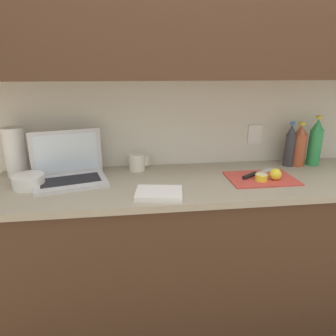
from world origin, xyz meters
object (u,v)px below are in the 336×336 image
object	(u,v)px
bottle_green_soda	(315,143)
bottle_water_clear	(290,146)
knife	(254,174)
lemon_whole_beside	(276,174)
bowl_white	(29,181)
laptop	(69,170)
cutting_board	(261,178)
lemon_half_cut	(261,177)
bottle_oil_tall	(299,146)
measuring_cup	(137,162)
paper_towel_roll	(16,152)

from	to	relation	value
bottle_green_soda	bottle_water_clear	xyz separation A→B (m)	(-0.16, -0.00, -0.02)
knife	lemon_whole_beside	size ratio (longest dim) A/B	4.14
bottle_water_clear	bowl_white	distance (m)	1.50
laptop	cutting_board	world-z (taller)	laptop
knife	bottle_water_clear	distance (m)	0.36
lemon_half_cut	knife	bearing A→B (deg)	97.58
bottle_oil_tall	bottle_water_clear	size ratio (longest dim) A/B	0.99
bottle_green_soda	lemon_half_cut	bearing A→B (deg)	-150.94
bottle_water_clear	measuring_cup	size ratio (longest dim) A/B	2.42
paper_towel_roll	lemon_half_cut	bearing A→B (deg)	-11.48
bottle_water_clear	lemon_whole_beside	bearing A→B (deg)	-129.30
knife	lemon_whole_beside	world-z (taller)	lemon_whole_beside
knife	measuring_cup	bearing A→B (deg)	128.61
laptop	cutting_board	distance (m)	1.04
lemon_whole_beside	bowl_white	world-z (taller)	lemon_whole_beside
knife	paper_towel_roll	bearing A→B (deg)	137.71
knife	bottle_water_clear	world-z (taller)	bottle_water_clear
lemon_whole_beside	cutting_board	bearing A→B (deg)	145.73
paper_towel_roll	cutting_board	bearing A→B (deg)	-9.69
measuring_cup	bowl_white	distance (m)	0.59
laptop	bottle_oil_tall	xyz separation A→B (m)	(1.36, 0.10, 0.06)
bottle_oil_tall	bottle_water_clear	distance (m)	0.06
laptop	knife	bearing A→B (deg)	-18.88
lemon_whole_beside	bottle_green_soda	world-z (taller)	bottle_green_soda
lemon_whole_beside	bottle_oil_tall	size ratio (longest dim) A/B	0.23
laptop	measuring_cup	distance (m)	0.39
bottle_green_soda	bottle_water_clear	distance (m)	0.17
bowl_white	paper_towel_roll	bearing A→B (deg)	119.69
laptop	measuring_cup	size ratio (longest dim) A/B	3.69
lemon_whole_beside	measuring_cup	world-z (taller)	measuring_cup
lemon_whole_beside	bottle_green_soda	size ratio (longest dim) A/B	0.20
bottle_oil_tall	bottle_green_soda	bearing A→B (deg)	-0.00
lemon_half_cut	paper_towel_roll	distance (m)	1.35
bottle_oil_tall	bottle_water_clear	xyz separation A→B (m)	(-0.06, -0.00, 0.00)
laptop	lemon_half_cut	distance (m)	1.03
bottle_green_soda	lemon_whole_beside	bearing A→B (deg)	-145.88
bowl_white	bottle_green_soda	bearing A→B (deg)	6.00
bottle_oil_tall	bowl_white	size ratio (longest dim) A/B	1.75
paper_towel_roll	knife	bearing A→B (deg)	-8.44
laptop	measuring_cup	xyz separation A→B (m)	(0.36, 0.13, -0.01)
laptop	bottle_oil_tall	size ratio (longest dim) A/B	1.54
laptop	knife	size ratio (longest dim) A/B	1.62
knife	lemon_half_cut	distance (m)	0.07
cutting_board	bottle_water_clear	distance (m)	0.36
bottle_green_soda	bowl_white	bearing A→B (deg)	-174.00
bottle_green_soda	paper_towel_roll	bearing A→B (deg)	179.41
bottle_oil_tall	bowl_white	world-z (taller)	bottle_oil_tall
cutting_board	knife	size ratio (longest dim) A/B	1.40
cutting_board	bottle_green_soda	world-z (taller)	bottle_green_soda
lemon_whole_beside	bottle_water_clear	distance (m)	0.34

